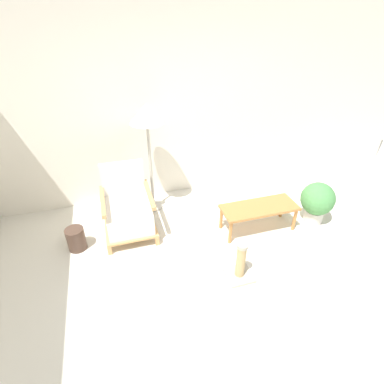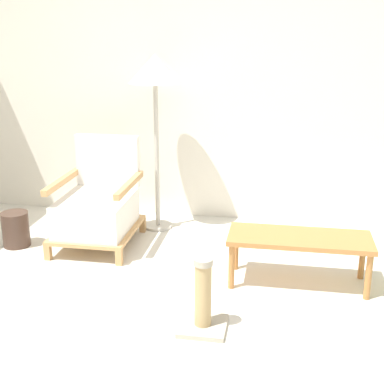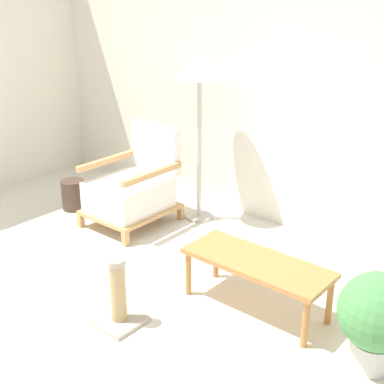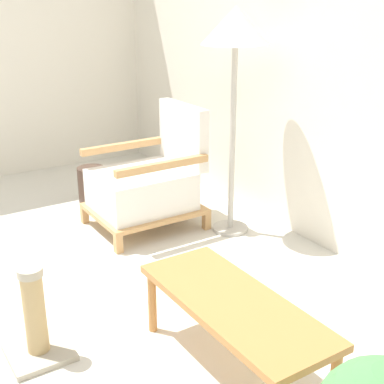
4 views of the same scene
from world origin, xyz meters
TOP-DOWN VIEW (x-y plane):
  - ground_plane at (0.00, 0.00)m, footprint 14.00×14.00m
  - wall_back at (0.00, 2.42)m, footprint 8.00×0.06m
  - armchair at (-0.91, 1.56)m, footprint 0.64×0.76m
  - floor_lamp at (-0.51, 2.02)m, footprint 0.45×0.45m
  - coffee_table at (0.74, 1.10)m, footprint 1.01×0.40m
  - vase at (-1.59, 1.40)m, footprint 0.23×0.23m
  - potted_plant at (1.59, 1.04)m, footprint 0.45×0.45m
  - scratching_post at (0.16, 0.39)m, footprint 0.29×0.29m

SIDE VIEW (x-z plane):
  - ground_plane at x=0.00m, z-range 0.00..0.00m
  - vase at x=-1.59m, z-range 0.00..0.29m
  - scratching_post at x=0.16m, z-range -0.06..0.41m
  - coffee_table at x=0.74m, z-range 0.14..0.50m
  - armchair at x=-0.91m, z-range -0.11..0.77m
  - potted_plant at x=1.59m, z-range 0.04..0.63m
  - wall_back at x=0.00m, z-range 0.00..2.70m
  - floor_lamp at x=-0.51m, z-range 0.58..2.14m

